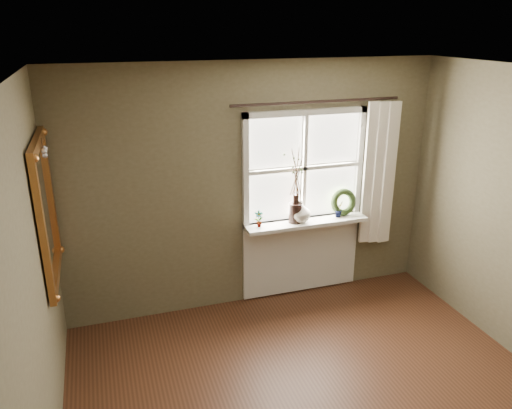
{
  "coord_description": "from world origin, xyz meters",
  "views": [
    {
      "loc": [
        -1.51,
        -2.46,
        2.93
      ],
      "look_at": [
        -0.21,
        1.55,
        1.39
      ],
      "focal_mm": 35.0,
      "sensor_mm": 36.0,
      "label": 1
    }
  ],
  "objects": [
    {
      "name": "cream_vase",
      "position": [
        0.47,
        2.12,
        1.04
      ],
      "size": [
        0.29,
        0.29,
        0.24
      ],
      "primitive_type": "imported",
      "rotation": [
        0.0,
        0.0,
        0.37
      ],
      "color": "beige",
      "rests_on": "window_sill"
    },
    {
      "name": "wall_left",
      "position": [
        -2.05,
        0.0,
        1.3
      ],
      "size": [
        0.1,
        4.5,
        2.6
      ],
      "primitive_type": "cube",
      "color": "brown",
      "rests_on": "ground"
    },
    {
      "name": "dark_jug",
      "position": [
        0.42,
        2.12,
        1.03
      ],
      "size": [
        0.18,
        0.18,
        0.21
      ],
      "primitive_type": "cylinder",
      "rotation": [
        0.0,
        0.0,
        -0.25
      ],
      "color": "black",
      "rests_on": "window_sill"
    },
    {
      "name": "wall_back",
      "position": [
        0.0,
        2.3,
        1.3
      ],
      "size": [
        4.0,
        0.1,
        2.6
      ],
      "primitive_type": "cube",
      "color": "brown",
      "rests_on": "ground"
    },
    {
      "name": "potted_plant_right",
      "position": [
        0.93,
        2.12,
        1.01
      ],
      "size": [
        0.12,
        0.11,
        0.18
      ],
      "primitive_type": "imported",
      "rotation": [
        0.0,
        0.0,
        0.39
      ],
      "color": "#293D1B",
      "rests_on": "window_sill"
    },
    {
      "name": "curtain_rod",
      "position": [
        0.65,
        2.17,
        2.18
      ],
      "size": [
        1.84,
        0.03,
        0.03
      ],
      "primitive_type": "cylinder",
      "rotation": [
        0.0,
        1.57,
        0.0
      ],
      "color": "black",
      "rests_on": "wall_back"
    },
    {
      "name": "curtain",
      "position": [
        1.39,
        2.13,
        1.37
      ],
      "size": [
        0.36,
        0.12,
        1.59
      ],
      "primitive_type": "cube",
      "color": "silver",
      "rests_on": "wall_back"
    },
    {
      "name": "potted_plant_left",
      "position": [
        0.01,
        2.12,
        1.01
      ],
      "size": [
        0.1,
        0.07,
        0.18
      ],
      "primitive_type": "imported",
      "rotation": [
        0.0,
        0.0,
        -0.11
      ],
      "color": "#293D1B",
      "rests_on": "window_sill"
    },
    {
      "name": "window_sill",
      "position": [
        0.55,
        2.12,
        0.9
      ],
      "size": [
        1.36,
        0.26,
        0.04
      ],
      "primitive_type": "cube",
      "color": "silver",
      "rests_on": "wall_back"
    },
    {
      "name": "window_apron",
      "position": [
        0.55,
        2.23,
        0.46
      ],
      "size": [
        1.36,
        0.04,
        0.88
      ],
      "primitive_type": "cube",
      "color": "silver",
      "rests_on": "ground"
    },
    {
      "name": "window_frame",
      "position": [
        0.55,
        2.23,
        1.48
      ],
      "size": [
        1.36,
        0.06,
        1.24
      ],
      "color": "silver",
      "rests_on": "wall_back"
    },
    {
      "name": "gilt_mirror",
      "position": [
        -1.96,
        1.7,
        1.48
      ],
      "size": [
        0.1,
        1.01,
        1.21
      ],
      "color": "white",
      "rests_on": "wall_left"
    },
    {
      "name": "ceiling",
      "position": [
        0.0,
        0.0,
        2.6
      ],
      "size": [
        4.5,
        4.5,
        0.0
      ],
      "primitive_type": "plane",
      "color": "silver",
      "rests_on": "ground"
    },
    {
      "name": "wreath",
      "position": [
        1.0,
        2.16,
        1.04
      ],
      "size": [
        0.31,
        0.15,
        0.32
      ],
      "primitive_type": "torus",
      "rotation": [
        1.36,
        0.0,
        0.06
      ],
      "color": "#293D1B",
      "rests_on": "window_sill"
    }
  ]
}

